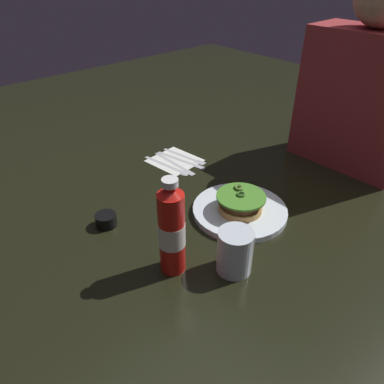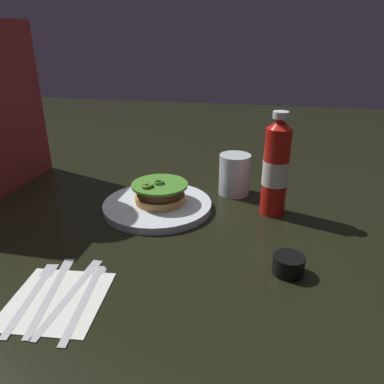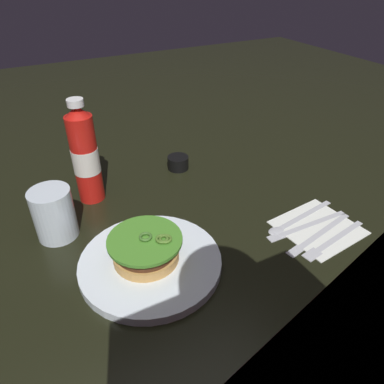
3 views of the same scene
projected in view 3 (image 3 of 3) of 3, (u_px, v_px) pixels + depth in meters
name	position (u px, v px, depth m)	size (l,w,h in m)	color
ground_plane	(172.00, 235.00, 0.72)	(3.00, 3.00, 0.00)	black
dinner_plate	(151.00, 262.00, 0.64)	(0.25, 0.25, 0.02)	white
burger_sandwich	(146.00, 248.00, 0.63)	(0.13, 0.13, 0.05)	tan
ketchup_bottle	(85.00, 156.00, 0.77)	(0.06, 0.06, 0.23)	red
water_glass	(54.00, 214.00, 0.69)	(0.08, 0.08, 0.10)	silver
condiment_cup	(178.00, 163.00, 0.93)	(0.05, 0.05, 0.03)	black
napkin	(318.00, 227.00, 0.74)	(0.15, 0.14, 0.00)	white
spoon_utensil	(293.00, 220.00, 0.75)	(0.19, 0.04, 0.00)	silver
butter_knife	(303.00, 226.00, 0.73)	(0.20, 0.02, 0.00)	silver
steak_knife	(317.00, 235.00, 0.71)	(0.20, 0.05, 0.00)	silver
fork_utensil	(330.00, 241.00, 0.70)	(0.18, 0.05, 0.00)	silver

